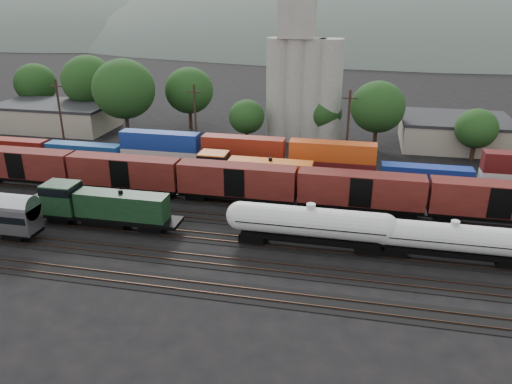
% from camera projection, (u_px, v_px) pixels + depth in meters
% --- Properties ---
extents(ground, '(600.00, 600.00, 0.00)m').
position_uv_depth(ground, '(235.00, 220.00, 59.56)').
color(ground, black).
extents(tracks, '(180.00, 33.20, 0.20)m').
position_uv_depth(tracks, '(235.00, 220.00, 59.54)').
color(tracks, black).
rests_on(tracks, ground).
extents(green_locomotive, '(17.77, 3.14, 4.70)m').
position_uv_depth(green_locomotive, '(97.00, 205.00, 56.93)').
color(green_locomotive, black).
rests_on(green_locomotive, ground).
extents(tank_car_a, '(18.12, 3.24, 4.75)m').
position_uv_depth(tank_car_a, '(310.00, 224.00, 52.12)').
color(tank_car_a, silver).
rests_on(tank_car_a, ground).
extents(tank_car_b, '(16.15, 2.89, 4.23)m').
position_uv_depth(tank_car_b, '(453.00, 239.00, 49.46)').
color(tank_car_b, silver).
rests_on(tank_car_b, ground).
extents(orange_locomotive, '(18.83, 3.14, 4.71)m').
position_uv_depth(orange_locomotive, '(247.00, 171.00, 67.78)').
color(orange_locomotive, black).
rests_on(orange_locomotive, ground).
extents(boxcar_string, '(138.20, 2.90, 4.20)m').
position_uv_depth(boxcar_string, '(237.00, 181.00, 63.11)').
color(boxcar_string, black).
rests_on(boxcar_string, ground).
extents(container_wall, '(160.31, 2.60, 5.80)m').
position_uv_depth(container_wall, '(317.00, 163.00, 70.51)').
color(container_wall, black).
rests_on(container_wall, ground).
extents(grain_silo, '(13.40, 5.00, 29.00)m').
position_uv_depth(grain_silo, '(303.00, 78.00, 87.36)').
color(grain_silo, '#9F9D92').
rests_on(grain_silo, ground).
extents(industrial_sheds, '(119.38, 17.26, 5.10)m').
position_uv_depth(industrial_sheds, '(319.00, 129.00, 89.28)').
color(industrial_sheds, '#9E937F').
rests_on(industrial_sheds, ground).
extents(tree_band, '(161.05, 22.25, 14.38)m').
position_uv_depth(tree_band, '(238.00, 96.00, 91.45)').
color(tree_band, black).
rests_on(tree_band, ground).
extents(utility_poles, '(122.20, 0.36, 12.00)m').
position_uv_depth(utility_poles, '(269.00, 125.00, 77.19)').
color(utility_poles, black).
rests_on(utility_poles, ground).
extents(distant_hills, '(860.00, 286.00, 130.00)m').
position_uv_depth(distant_hills, '(382.00, 74.00, 298.38)').
color(distant_hills, '#59665B').
rests_on(distant_hills, ground).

